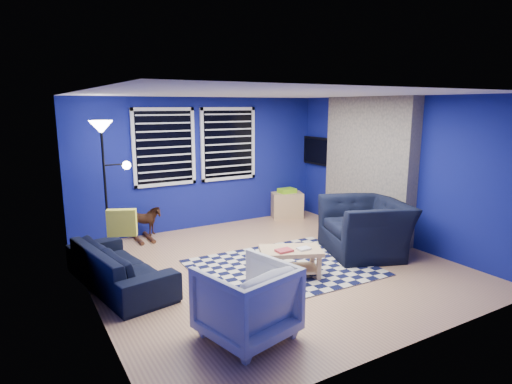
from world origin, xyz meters
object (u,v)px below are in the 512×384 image
armchair_bent (246,301)px  rocking_horse (143,222)px  cabinet (287,204)px  floor_lamp (104,146)px  tv (319,151)px  sofa (119,265)px  armchair_big (365,227)px  coffee_table (291,257)px

armchair_bent → rocking_horse: armchair_bent is taller
cabinet → floor_lamp: (-3.74, -0.49, 1.46)m
tv → sofa: tv is taller
sofa → armchair_bent: bearing=-167.3°
rocking_horse → cabinet: (3.10, 0.04, -0.06)m
armchair_big → coffee_table: armchair_big is taller
sofa → cabinet: 4.32m
rocking_horse → cabinet: bearing=-74.0°
rocking_horse → coffee_table: size_ratio=0.66×
armchair_big → coffee_table: (-1.59, -0.20, -0.14)m
coffee_table → floor_lamp: size_ratio=0.46×
armchair_big → cabinet: bearing=-164.7°
sofa → floor_lamp: floor_lamp is taller
tv → armchair_big: bearing=-110.3°
sofa → coffee_table: size_ratio=2.00×
cabinet → tv: bearing=-0.4°
armchair_big → coffee_table: bearing=-63.0°
armchair_big → armchair_bent: size_ratio=1.53×
sofa → armchair_big: bearing=-110.6°
armchair_bent → armchair_big: bearing=-169.6°
rocking_horse → armchair_big: bearing=-115.2°
armchair_bent → rocking_horse: size_ratio=1.36×
tv → rocking_horse: tv is taller
floor_lamp → sofa: bearing=-97.1°
coffee_table → armchair_big: bearing=7.2°
armchair_big → cabinet: size_ratio=1.77×
floor_lamp → coffee_table: bearing=-48.7°
armchair_bent → floor_lamp: size_ratio=0.41×
armchair_bent → floor_lamp: floor_lamp is taller
tv → coffee_table: (-2.42, -2.46, -1.11)m
tv → armchair_bent: size_ratio=1.16×
tv → sofa: size_ratio=0.52×
sofa → floor_lamp: bearing=-17.3°
cabinet → armchair_bent: bearing=-108.1°
armchair_bent → cabinet: (3.08, 3.79, -0.12)m
armchair_bent → coffee_table: (1.30, 1.08, -0.10)m
sofa → tv: bearing=-81.0°
sofa → rocking_horse: 1.97m
coffee_table → rocking_horse: bearing=116.1°
armchair_bent → cabinet: 4.89m
armchair_big → rocking_horse: size_ratio=2.09×
armchair_big → cabinet: (0.20, 2.51, -0.16)m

